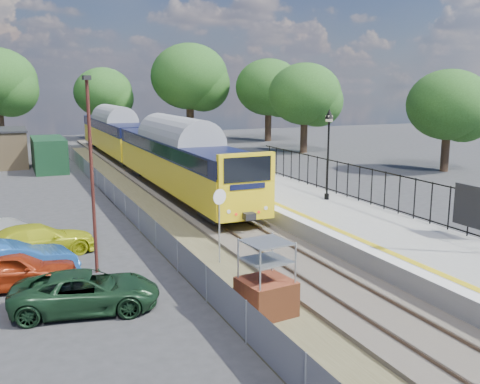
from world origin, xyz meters
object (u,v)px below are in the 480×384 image
car_green (86,291)px  car_blue (11,263)px  carpark_lamp (91,163)px  speed_sign (219,213)px  train (139,142)px  brick_plinth (266,280)px  car_red (14,270)px  victorian_lamp_north (329,133)px  car_yellow (38,240)px

car_green → car_blue: 3.93m
carpark_lamp → speed_sign: bearing=-12.3°
train → brick_plinth: (-2.93, -28.26, -1.25)m
carpark_lamp → car_green: size_ratio=1.61×
car_red → car_blue: bearing=18.8°
train → brick_plinth: bearing=-95.9°
carpark_lamp → car_green: bearing=-103.8°
victorian_lamp_north → speed_sign: bearing=-148.2°
train → car_red: bearing=-112.6°
car_green → car_red: bearing=46.7°
car_green → car_blue: size_ratio=1.00×
victorian_lamp_north → car_red: bearing=-163.4°
brick_plinth → car_blue: (-6.77, 5.82, -0.38)m
brick_plinth → victorian_lamp_north: bearing=49.4°
car_red → speed_sign: bearing=-82.3°
victorian_lamp_north → car_green: (-12.99, -7.16, -3.70)m
speed_sign → car_blue: speed_sign is taller
victorian_lamp_north → train: (-5.30, 18.65, -1.96)m
car_red → train: bearing=-11.8°
car_red → car_yellow: (0.94, 3.41, -0.03)m
carpark_lamp → car_blue: (-2.82, 0.09, -3.26)m
train → car_blue: size_ratio=9.45×
speed_sign → brick_plinth: bearing=-111.9°
train → speed_sign: size_ratio=14.11×
car_blue → car_yellow: size_ratio=0.98×
car_green → train: bearing=-5.1°
victorian_lamp_north → train: 19.49m
victorian_lamp_north → car_red: (-14.91, -4.45, -3.63)m
car_yellow → speed_sign: bearing=-131.1°
train → car_blue: (-9.70, -22.44, -1.63)m
brick_plinth → carpark_lamp: (-3.95, 5.73, 2.88)m
brick_plinth → car_yellow: bearing=123.8°
carpark_lamp → car_red: bearing=-168.2°
car_green → speed_sign: bearing=-54.3°
car_red → car_yellow: car_red is taller
brick_plinth → car_yellow: 10.33m
train → brick_plinth: size_ratio=17.95×
car_yellow → brick_plinth: bearing=-155.7°
car_blue → victorian_lamp_north: bearing=-88.8°
carpark_lamp → car_green: 4.78m
speed_sign → car_yellow: speed_sign is taller
car_red → car_yellow: size_ratio=0.90×
speed_sign → car_yellow: (-6.17, 3.79, -1.34)m
car_yellow → train: bearing=-33.3°
train → speed_sign: bearing=-96.1°
car_green → brick_plinth: bearing=-105.7°
brick_plinth → carpark_lamp: bearing=124.6°
train → car_green: (-7.69, -25.82, -1.74)m
train → brick_plinth: 28.44m
car_blue → car_yellow: bearing=-33.6°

